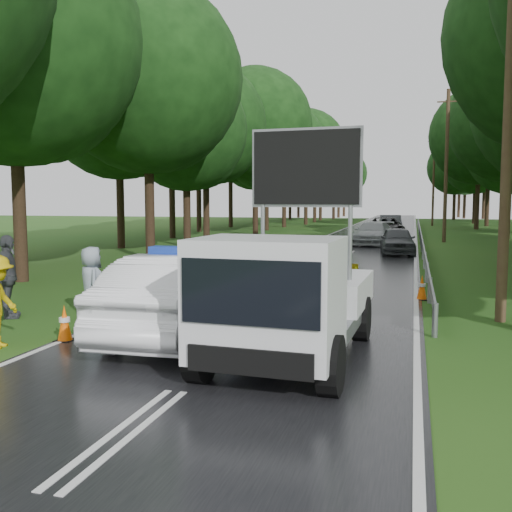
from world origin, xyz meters
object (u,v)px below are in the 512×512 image
(barrier, at_px, (315,271))
(queue_car_second, at_px, (373,233))
(work_truck, at_px, (288,299))
(queue_car_fourth, at_px, (390,225))
(civilian, at_px, (270,280))
(queue_car_first, at_px, (397,241))
(police_sedan, at_px, (181,296))
(queue_car_third, at_px, (385,228))
(officer, at_px, (234,272))

(barrier, relative_size, queue_car_second, 0.49)
(work_truck, distance_m, queue_car_fourth, 38.97)
(queue_car_fourth, bearing_deg, civilian, -97.16)
(queue_car_first, bearing_deg, civilian, -102.19)
(work_truck, distance_m, civilian, 3.25)
(police_sedan, distance_m, queue_car_third, 31.82)
(police_sedan, height_order, queue_car_first, police_sedan)
(police_sedan, bearing_deg, officer, -92.95)
(barrier, distance_m, queue_car_third, 26.36)
(police_sedan, bearing_deg, queue_car_second, -96.79)
(officer, distance_m, queue_car_second, 22.44)
(civilian, relative_size, queue_car_fourth, 0.40)
(barrier, height_order, queue_car_third, queue_car_third)
(officer, height_order, queue_car_first, officer)
(barrier, distance_m, officer, 2.67)
(civilian, height_order, queue_car_fourth, civilian)
(work_truck, relative_size, queue_car_third, 0.92)
(civilian, height_order, queue_car_third, civilian)
(work_truck, bearing_deg, queue_car_first, 88.81)
(queue_car_fourth, bearing_deg, officer, -99.43)
(police_sedan, relative_size, queue_car_third, 0.91)
(barrier, xyz_separation_m, officer, (-1.75, -2.00, 0.15))
(barrier, distance_m, queue_car_second, 20.35)
(officer, xyz_separation_m, civilian, (1.31, -1.50, 0.03))
(work_truck, xyz_separation_m, civilian, (-1.09, 3.06, -0.14))
(queue_car_fourth, bearing_deg, queue_car_second, -97.87)
(work_truck, bearing_deg, queue_car_third, 92.17)
(civilian, distance_m, queue_car_first, 18.00)
(police_sedan, bearing_deg, barrier, -110.74)
(police_sedan, bearing_deg, queue_car_fourth, -96.21)
(civilian, bearing_deg, queue_car_second, 46.60)
(queue_car_third, distance_m, queue_car_fourth, 6.06)
(queue_car_first, bearing_deg, queue_car_third, 91.05)
(work_truck, height_order, civilian, work_truck)
(civilian, bearing_deg, queue_car_fourth, 46.24)
(queue_car_third, bearing_deg, officer, -99.84)
(officer, height_order, queue_car_fourth, officer)
(work_truck, bearing_deg, barrier, 97.80)
(officer, bearing_deg, queue_car_third, -112.33)
(work_truck, bearing_deg, officer, 119.96)
(police_sedan, xyz_separation_m, queue_car_fourth, (2.59, 37.79, -0.05))
(queue_car_fourth, bearing_deg, barrier, -96.60)
(queue_car_second, bearing_deg, police_sedan, -86.69)
(queue_car_first, bearing_deg, queue_car_second, 100.47)
(barrier, xyz_separation_m, civilian, (-0.44, -3.50, 0.18))
(police_sedan, height_order, queue_car_fourth, police_sedan)
(civilian, xyz_separation_m, queue_car_third, (1.08, 29.85, -0.18))
(queue_car_third, height_order, queue_car_fourth, queue_car_fourth)
(civilian, bearing_deg, queue_car_first, 40.83)
(officer, relative_size, queue_car_second, 0.37)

